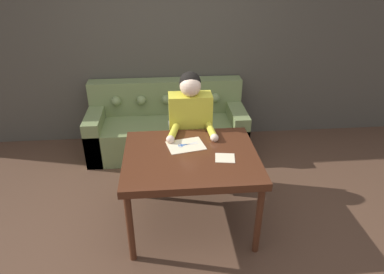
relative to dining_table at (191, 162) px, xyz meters
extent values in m
plane|color=#4C3323|center=(-0.13, -0.05, -0.69)|extent=(16.00, 16.00, 0.00)
cube|color=#474238|center=(-0.13, 1.89, 0.61)|extent=(8.00, 0.06, 2.60)
cube|color=#472314|center=(0.00, 0.00, 0.04)|extent=(1.21, 1.00, 0.07)
cylinder|color=#472314|center=(-0.55, -0.44, -0.34)|extent=(0.06, 0.06, 0.70)
cylinder|color=#472314|center=(0.55, -0.44, -0.34)|extent=(0.06, 0.06, 0.70)
cylinder|color=#472314|center=(-0.55, 0.44, -0.34)|extent=(0.06, 0.06, 0.70)
cylinder|color=#472314|center=(0.55, 0.44, -0.34)|extent=(0.06, 0.06, 0.70)
cube|color=olive|center=(-0.19, 1.43, -0.47)|extent=(2.03, 0.82, 0.44)
cube|color=olive|center=(-0.19, 1.73, -0.03)|extent=(2.03, 0.22, 0.46)
cube|color=olive|center=(-1.11, 1.43, -0.39)|extent=(0.20, 0.82, 0.60)
cube|color=olive|center=(0.72, 1.43, -0.39)|extent=(0.20, 0.82, 0.60)
sphere|color=olive|center=(-0.85, 1.60, -0.03)|extent=(0.13, 0.13, 0.13)
sphere|color=olive|center=(-0.52, 1.60, -0.03)|extent=(0.13, 0.13, 0.13)
sphere|color=olive|center=(-0.19, 1.60, -0.03)|extent=(0.13, 0.13, 0.13)
sphere|color=olive|center=(0.13, 1.60, -0.03)|extent=(0.13, 0.13, 0.13)
sphere|color=olive|center=(0.46, 1.60, -0.03)|extent=(0.13, 0.13, 0.13)
cube|color=white|center=(-0.03, 1.32, -0.25)|extent=(0.31, 0.21, 0.00)
cylinder|color=#33281E|center=(0.05, 0.63, -0.45)|extent=(0.28, 0.28, 0.49)
cube|color=gold|center=(0.05, 0.63, 0.10)|extent=(0.45, 0.22, 0.61)
sphere|color=beige|center=(0.05, 0.61, 0.51)|extent=(0.22, 0.22, 0.22)
sphere|color=black|center=(0.05, 0.64, 0.53)|extent=(0.22, 0.22, 0.22)
cylinder|color=gold|center=(-0.14, 0.38, 0.11)|extent=(0.14, 0.30, 0.07)
sphere|color=beige|center=(-0.18, 0.24, 0.11)|extent=(0.08, 0.08, 0.08)
cylinder|color=gold|center=(0.24, 0.38, 0.11)|extent=(0.09, 0.29, 0.07)
sphere|color=beige|center=(0.25, 0.24, 0.11)|extent=(0.08, 0.08, 0.08)
cube|color=beige|center=(-0.03, 0.17, 0.08)|extent=(0.39, 0.32, 0.00)
cube|color=beige|center=(0.30, -0.08, 0.08)|extent=(0.19, 0.18, 0.00)
cube|color=silver|center=(0.03, 0.21, 0.08)|extent=(0.10, 0.05, 0.00)
cube|color=#2D569E|center=(-0.05, 0.17, 0.08)|extent=(0.07, 0.04, 0.00)
torus|color=#2D569E|center=(-0.08, 0.16, 0.08)|extent=(0.04, 0.04, 0.01)
cube|color=silver|center=(0.04, 0.19, 0.08)|extent=(0.11, 0.02, 0.00)
cube|color=#2D569E|center=(-0.05, 0.18, 0.08)|extent=(0.07, 0.01, 0.00)
torus|color=#2D569E|center=(-0.09, 0.18, 0.08)|extent=(0.04, 0.04, 0.01)
cylinder|color=silver|center=(-0.02, 0.18, 0.08)|extent=(0.01, 0.01, 0.01)
camera|label=1|loc=(-0.22, -2.63, 1.67)|focal=32.00mm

